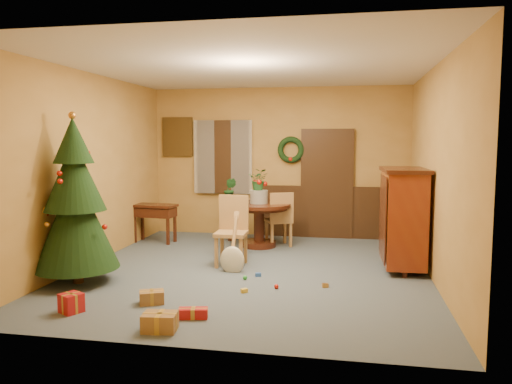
% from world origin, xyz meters
% --- Properties ---
extents(room_envelope, '(5.50, 5.50, 5.50)m').
position_xyz_m(room_envelope, '(0.21, 2.70, 1.12)').
color(room_envelope, '#3B4856').
rests_on(room_envelope, ground).
extents(dining_table, '(1.13, 1.13, 0.78)m').
position_xyz_m(dining_table, '(-0.19, 1.65, 0.54)').
color(dining_table, black).
rests_on(dining_table, floor).
extents(urn, '(0.32, 0.32, 0.23)m').
position_xyz_m(urn, '(-0.19, 1.65, 0.89)').
color(urn, slate).
rests_on(urn, dining_table).
extents(centerpiece_plant, '(0.34, 0.30, 0.38)m').
position_xyz_m(centerpiece_plant, '(-0.19, 1.65, 1.20)').
color(centerpiece_plant, '#1E4C23').
rests_on(centerpiece_plant, urn).
extents(chair_near, '(0.47, 0.47, 1.05)m').
position_xyz_m(chair_near, '(-0.36, 0.33, 0.56)').
color(chair_near, olive).
rests_on(chair_near, floor).
extents(chair_far, '(0.56, 0.56, 0.97)m').
position_xyz_m(chair_far, '(0.17, 1.72, 0.52)').
color(chair_far, olive).
rests_on(chair_far, floor).
extents(guitar, '(0.47, 0.61, 0.82)m').
position_xyz_m(guitar, '(-0.26, -0.11, 0.42)').
color(guitar, beige).
rests_on(guitar, floor).
extents(plant_stand, '(0.29, 0.29, 0.76)m').
position_xyz_m(plant_stand, '(-0.81, 2.06, 0.47)').
color(plant_stand, black).
rests_on(plant_stand, floor).
extents(stand_plant, '(0.25, 0.21, 0.43)m').
position_xyz_m(stand_plant, '(-0.81, 2.06, 0.97)').
color(stand_plant, '#19471E').
rests_on(stand_plant, plant_stand).
extents(christmas_tree, '(1.09, 1.09, 2.25)m').
position_xyz_m(christmas_tree, '(-2.15, -1.01, 1.07)').
color(christmas_tree, '#382111').
rests_on(christmas_tree, floor).
extents(writing_desk, '(0.84, 0.48, 0.71)m').
position_xyz_m(writing_desk, '(-2.15, 1.67, 0.53)').
color(writing_desk, black).
rests_on(writing_desk, floor).
extents(sideboard, '(0.65, 1.18, 1.48)m').
position_xyz_m(sideboard, '(2.15, 0.52, 0.79)').
color(sideboard, '#59110A').
rests_on(sideboard, floor).
extents(gift_a, '(0.36, 0.28, 0.18)m').
position_xyz_m(gift_a, '(-0.46, -2.40, 0.09)').
color(gift_a, brown).
rests_on(gift_a, floor).
extents(gift_b, '(0.28, 0.28, 0.21)m').
position_xyz_m(gift_b, '(-1.61, -2.08, 0.10)').
color(gift_b, '#A81617').
rests_on(gift_b, floor).
extents(gift_c, '(0.33, 0.29, 0.15)m').
position_xyz_m(gift_c, '(-0.86, -1.63, 0.07)').
color(gift_c, brown).
rests_on(gift_c, floor).
extents(gift_d, '(0.33, 0.19, 0.11)m').
position_xyz_m(gift_d, '(-0.24, -2.00, 0.05)').
color(gift_d, '#A81617').
rests_on(gift_d, floor).
extents(toy_a, '(0.09, 0.07, 0.05)m').
position_xyz_m(toy_a, '(0.15, -0.28, 0.03)').
color(toy_a, '#2A57B6').
rests_on(toy_a, floor).
extents(toy_b, '(0.06, 0.06, 0.06)m').
position_xyz_m(toy_b, '(0.01, -0.48, 0.03)').
color(toy_b, green).
rests_on(toy_b, floor).
extents(toy_c, '(0.09, 0.09, 0.05)m').
position_xyz_m(toy_c, '(0.11, -1.03, 0.03)').
color(toy_c, gold).
rests_on(toy_c, floor).
extents(toy_d, '(0.06, 0.06, 0.06)m').
position_xyz_m(toy_d, '(0.48, -0.80, 0.03)').
color(toy_d, red).
rests_on(toy_d, floor).
extents(toy_e, '(0.09, 0.07, 0.05)m').
position_xyz_m(toy_e, '(1.09, -0.62, 0.03)').
color(toy_e, orange).
rests_on(toy_e, floor).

